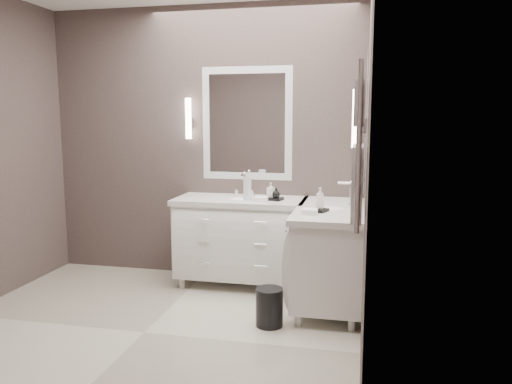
% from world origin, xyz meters
% --- Properties ---
extents(floor, '(3.20, 3.00, 0.01)m').
position_xyz_m(floor, '(0.00, 0.00, -0.01)').
color(floor, beige).
rests_on(floor, ground).
extents(wall_back, '(3.20, 0.01, 2.70)m').
position_xyz_m(wall_back, '(0.00, 1.50, 1.35)').
color(wall_back, '#463A38').
rests_on(wall_back, floor).
extents(wall_right, '(0.01, 3.00, 2.70)m').
position_xyz_m(wall_right, '(1.60, 0.00, 1.35)').
color(wall_right, '#463A38').
rests_on(wall_right, floor).
extents(vanity_back, '(1.24, 0.59, 0.97)m').
position_xyz_m(vanity_back, '(0.45, 1.23, 0.49)').
color(vanity_back, white).
rests_on(vanity_back, floor).
extents(vanity_right, '(0.59, 1.24, 0.97)m').
position_xyz_m(vanity_right, '(1.33, 0.90, 0.49)').
color(vanity_right, white).
rests_on(vanity_right, floor).
extents(mirror_back, '(0.90, 0.02, 1.10)m').
position_xyz_m(mirror_back, '(0.45, 1.49, 1.55)').
color(mirror_back, white).
rests_on(mirror_back, wall_back).
extents(mirror_right, '(0.02, 0.90, 1.10)m').
position_xyz_m(mirror_right, '(1.59, 0.80, 1.55)').
color(mirror_right, white).
rests_on(mirror_right, wall_right).
extents(sconce_back, '(0.06, 0.06, 0.40)m').
position_xyz_m(sconce_back, '(-0.13, 1.43, 1.59)').
color(sconce_back, white).
rests_on(sconce_back, wall_back).
extents(sconce_right, '(0.06, 0.06, 0.40)m').
position_xyz_m(sconce_right, '(1.53, 0.22, 1.59)').
color(sconce_right, white).
rests_on(sconce_right, wall_right).
extents(towel_bar_corner, '(0.03, 0.22, 0.30)m').
position_xyz_m(towel_bar_corner, '(1.54, 1.36, 1.12)').
color(towel_bar_corner, white).
rests_on(towel_bar_corner, wall_right).
extents(towel_ladder, '(0.06, 0.58, 0.90)m').
position_xyz_m(towel_ladder, '(1.55, -0.40, 1.39)').
color(towel_ladder, white).
rests_on(towel_ladder, wall_right).
extents(waste_bin, '(0.28, 0.28, 0.30)m').
position_xyz_m(waste_bin, '(0.90, 0.33, 0.15)').
color(waste_bin, black).
rests_on(waste_bin, floor).
extents(amenity_tray_back, '(0.19, 0.16, 0.02)m').
position_xyz_m(amenity_tray_back, '(0.77, 1.19, 0.86)').
color(amenity_tray_back, black).
rests_on(amenity_tray_back, vanity_back).
extents(amenity_tray_right, '(0.15, 0.17, 0.02)m').
position_xyz_m(amenity_tray_right, '(1.25, 0.70, 0.86)').
color(amenity_tray_right, black).
rests_on(amenity_tray_right, vanity_right).
extents(water_bottle, '(0.10, 0.10, 0.22)m').
position_xyz_m(water_bottle, '(0.54, 1.14, 0.96)').
color(water_bottle, silver).
rests_on(water_bottle, vanity_back).
extents(soap_bottle_a, '(0.07, 0.07, 0.14)m').
position_xyz_m(soap_bottle_a, '(0.74, 1.21, 0.94)').
color(soap_bottle_a, white).
rests_on(soap_bottle_a, amenity_tray_back).
extents(soap_bottle_b, '(0.09, 0.09, 0.09)m').
position_xyz_m(soap_bottle_b, '(0.80, 1.16, 0.92)').
color(soap_bottle_b, black).
rests_on(soap_bottle_b, amenity_tray_back).
extents(soap_bottle_c, '(0.09, 0.09, 0.18)m').
position_xyz_m(soap_bottle_c, '(1.25, 0.70, 0.96)').
color(soap_bottle_c, white).
rests_on(soap_bottle_c, amenity_tray_right).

